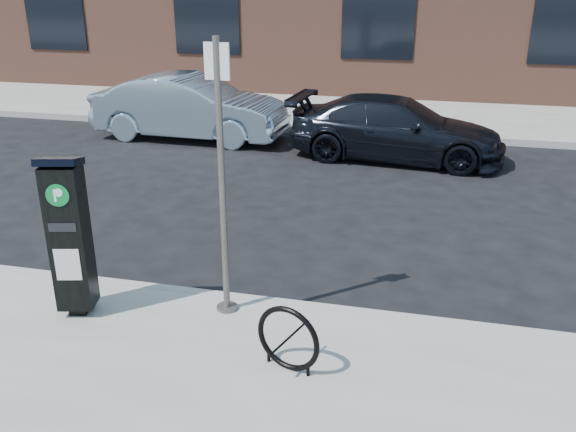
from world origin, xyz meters
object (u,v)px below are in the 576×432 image
(sign_pole, at_px, (222,185))
(car_dark, at_px, (396,129))
(bike_rack, at_px, (288,339))
(parking_kiosk, at_px, (69,235))
(car_silver, at_px, (190,107))

(sign_pole, bearing_deg, car_dark, 83.88)
(bike_rack, bearing_deg, sign_pole, 152.79)
(parking_kiosk, height_order, sign_pole, sign_pole)
(sign_pole, relative_size, bike_rack, 4.43)
(sign_pole, bearing_deg, car_silver, 119.13)
(car_silver, distance_m, car_dark, 4.63)
(parking_kiosk, xyz_separation_m, bike_rack, (2.37, -0.46, -0.57))
(bike_rack, xyz_separation_m, car_silver, (-4.21, 8.16, 0.25))
(sign_pole, xyz_separation_m, car_silver, (-3.33, 7.29, -0.83))
(sign_pole, xyz_separation_m, bike_rack, (0.88, -0.87, -1.08))
(parking_kiosk, distance_m, car_silver, 7.93)
(parking_kiosk, bearing_deg, bike_rack, -25.14)
(parking_kiosk, relative_size, bike_rack, 2.71)
(sign_pole, relative_size, car_silver, 0.65)
(parking_kiosk, xyz_separation_m, sign_pole, (1.49, 0.42, 0.51))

